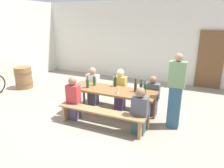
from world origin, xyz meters
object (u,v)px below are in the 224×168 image
(bench_near, at_px, (100,114))
(wine_glass_1, at_px, (80,82))
(tasting_table, at_px, (112,92))
(wine_bottle_5, at_px, (141,88))
(wine_barrel, at_px, (24,77))
(wine_bottle_0, at_px, (145,89))
(wine_bottle_3, at_px, (115,82))
(standing_host, at_px, (176,93))
(seated_guest_far_0, at_px, (93,87))
(seated_guest_far_2, at_px, (152,97))
(wooden_door, at_px, (210,60))
(wine_bottle_1, at_px, (88,83))
(seated_guest_far_1, at_px, (120,90))
(wine_glass_0, at_px, (118,88))
(wine_bottle_4, at_px, (94,81))
(bench_far, at_px, (121,95))
(seated_guest_near_0, at_px, (74,99))
(seated_guest_near_1, at_px, (140,112))
(wine_bottle_2, at_px, (135,87))

(bench_near, xyz_separation_m, wine_glass_1, (-0.87, 0.55, 0.52))
(tasting_table, height_order, bench_near, tasting_table)
(wine_bottle_5, relative_size, wine_barrel, 0.43)
(wine_bottle_0, bearing_deg, wine_bottle_3, 163.26)
(standing_host, bearing_deg, seated_guest_far_0, -9.90)
(wine_bottle_5, relative_size, seated_guest_far_2, 0.31)
(wooden_door, relative_size, wine_bottle_1, 6.58)
(seated_guest_far_1, relative_size, seated_guest_far_2, 1.09)
(wine_glass_0, xyz_separation_m, wine_glass_1, (-1.12, 0.08, -0.01))
(wine_bottle_1, relative_size, wine_bottle_4, 0.94)
(seated_guest_far_0, xyz_separation_m, standing_host, (2.41, -0.42, 0.31))
(bench_far, relative_size, seated_guest_near_0, 1.93)
(wine_bottle_0, distance_m, seated_guest_near_1, 0.63)
(seated_guest_near_0, distance_m, seated_guest_far_1, 1.34)
(standing_host, bearing_deg, wine_bottle_0, 7.12)
(seated_guest_near_0, bearing_deg, wine_bottle_3, -45.41)
(wine_bottle_1, bearing_deg, seated_guest_far_2, 22.00)
(wooden_door, relative_size, wine_glass_0, 11.10)
(standing_host, bearing_deg, seated_guest_far_1, -15.30)
(wine_bottle_0, distance_m, seated_guest_far_0, 1.81)
(seated_guest_near_1, relative_size, seated_guest_far_2, 1.01)
(tasting_table, xyz_separation_m, bench_near, (0.00, -0.67, -0.31))
(wine_bottle_0, distance_m, wine_bottle_3, 0.92)
(tasting_table, xyz_separation_m, seated_guest_far_0, (-0.86, 0.52, -0.12))
(seated_guest_near_0, bearing_deg, seated_guest_far_2, -59.60)
(bench_far, relative_size, wine_glass_1, 11.81)
(wine_bottle_3, relative_size, wine_bottle_5, 0.98)
(seated_guest_far_2, bearing_deg, wine_barrel, -93.41)
(wine_bottle_4, xyz_separation_m, seated_guest_near_1, (1.48, -0.64, -0.35))
(wine_barrel, bearing_deg, seated_guest_far_0, -5.36)
(wine_bottle_3, distance_m, wine_barrel, 4.00)
(wine_bottle_2, height_order, seated_guest_near_0, seated_guest_near_0)
(bench_near, xyz_separation_m, seated_guest_near_0, (-0.84, 0.15, 0.18))
(wine_bottle_5, bearing_deg, seated_guest_near_1, -74.98)
(wine_bottle_1, relative_size, wine_bottle_2, 0.95)
(wine_glass_1, bearing_deg, wine_bottle_3, 25.08)
(wine_bottle_0, height_order, seated_guest_far_2, seated_guest_far_2)
(bench_near, bearing_deg, wine_bottle_5, 43.05)
(wine_bottle_4, height_order, wine_barrel, wine_bottle_4)
(wine_bottle_3, relative_size, seated_guest_near_0, 0.30)
(wine_glass_0, bearing_deg, wine_bottle_1, 175.10)
(standing_host, bearing_deg, wine_barrel, -7.35)
(bench_far, height_order, wine_barrel, wine_barrel)
(wine_bottle_5, bearing_deg, bench_far, 139.83)
(bench_near, relative_size, bench_far, 1.00)
(bench_far, xyz_separation_m, wine_glass_0, (0.25, -0.86, 0.52))
(wine_bottle_0, xyz_separation_m, standing_host, (0.70, 0.09, -0.02))
(wine_bottle_2, bearing_deg, wine_bottle_3, 163.99)
(bench_far, relative_size, wine_bottle_2, 6.41)
(wooden_door, relative_size, seated_guest_near_1, 1.93)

